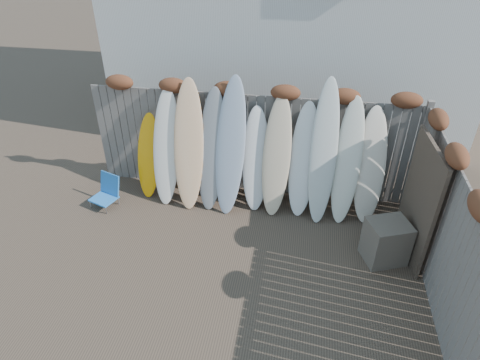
% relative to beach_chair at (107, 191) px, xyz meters
% --- Properties ---
extents(ground, '(80.00, 80.00, 0.00)m').
position_rel_beach_chair_xyz_m(ground, '(2.59, -1.49, -0.27)').
color(ground, '#493A2D').
extents(back_fence, '(6.05, 0.28, 2.24)m').
position_rel_beach_chair_xyz_m(back_fence, '(2.65, 0.91, 0.91)').
color(back_fence, slate).
rests_on(back_fence, ground).
extents(right_fence, '(0.28, 4.40, 2.24)m').
position_rel_beach_chair_xyz_m(right_fence, '(5.59, -1.23, 0.87)').
color(right_fence, slate).
rests_on(right_fence, ground).
extents(beach_chair, '(0.57, 0.59, 0.59)m').
position_rel_beach_chair_xyz_m(beach_chair, '(0.00, 0.00, 0.00)').
color(beach_chair, blue).
rests_on(beach_chair, ground).
extents(wooden_crate, '(0.76, 0.70, 0.72)m').
position_rel_beach_chair_xyz_m(wooden_crate, '(5.00, -0.69, 0.09)').
color(wooden_crate, brown).
rests_on(wooden_crate, ground).
extents(lattice_panel, '(0.16, 1.33, 1.99)m').
position_rel_beach_chair_xyz_m(lattice_panel, '(5.41, -0.43, 0.72)').
color(lattice_panel, brown).
rests_on(lattice_panel, ground).
extents(surfboard_0, '(0.50, 0.61, 1.59)m').
position_rel_beach_chair_xyz_m(surfboard_0, '(0.70, 0.53, 0.53)').
color(surfboard_0, '#FFA408').
rests_on(surfboard_0, ground).
extents(surfboard_1, '(0.54, 0.77, 2.12)m').
position_rel_beach_chair_xyz_m(surfboard_1, '(1.10, 0.45, 0.79)').
color(surfboard_1, white).
rests_on(surfboard_1, ground).
extents(surfboard_2, '(0.59, 0.85, 2.32)m').
position_rel_beach_chair_xyz_m(surfboard_2, '(1.54, 0.42, 0.89)').
color(surfboard_2, '#FFCF8B').
rests_on(surfboard_2, ground).
extents(surfboard_3, '(0.56, 0.81, 2.18)m').
position_rel_beach_chair_xyz_m(surfboard_3, '(1.95, 0.43, 0.82)').
color(surfboard_3, gray).
rests_on(surfboard_3, ground).
extents(surfboard_4, '(0.61, 0.89, 2.41)m').
position_rel_beach_chair_xyz_m(surfboard_4, '(2.31, 0.40, 0.94)').
color(surfboard_4, '#9EADC1').
rests_on(surfboard_4, ground).
extents(surfboard_5, '(0.55, 0.71, 1.87)m').
position_rel_beach_chair_xyz_m(surfboard_5, '(2.75, 0.50, 0.66)').
color(surfboard_5, white).
rests_on(surfboard_5, ground).
extents(surfboard_6, '(0.54, 0.78, 2.12)m').
position_rel_beach_chair_xyz_m(surfboard_6, '(3.13, 0.45, 0.79)').
color(surfboard_6, beige).
rests_on(surfboard_6, ground).
extents(surfboard_7, '(0.53, 0.74, 2.02)m').
position_rel_beach_chair_xyz_m(surfboard_7, '(3.60, 0.50, 0.74)').
color(surfboard_7, white).
rests_on(surfboard_7, ground).
extents(surfboard_8, '(0.46, 0.86, 2.47)m').
position_rel_beach_chair_xyz_m(surfboard_8, '(3.93, 0.43, 0.96)').
color(surfboard_8, silver).
rests_on(surfboard_8, ground).
extents(surfboard_9, '(0.53, 0.81, 2.18)m').
position_rel_beach_chair_xyz_m(surfboard_9, '(4.35, 0.44, 0.82)').
color(surfboard_9, white).
rests_on(surfboard_9, ground).
extents(surfboard_10, '(0.57, 0.75, 2.02)m').
position_rel_beach_chair_xyz_m(surfboard_10, '(4.75, 0.49, 0.74)').
color(surfboard_10, '#F1E1CA').
rests_on(surfboard_10, ground).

